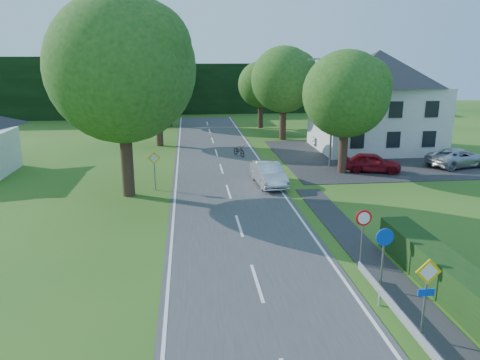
{
  "coord_description": "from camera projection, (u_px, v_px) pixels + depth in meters",
  "views": [
    {
      "loc": [
        -2.37,
        -3.49,
        8.13
      ],
      "look_at": [
        0.17,
        19.17,
        2.05
      ],
      "focal_mm": 35.0,
      "sensor_mm": 36.0,
      "label": 1
    }
  ],
  "objects": [
    {
      "name": "road",
      "position": [
        235.0,
        213.0,
        24.9
      ],
      "size": [
        7.0,
        80.0,
        0.04
      ],
      "primitive_type": "cube",
      "color": "#3C3C3F",
      "rests_on": "ground"
    },
    {
      "name": "parking_pad",
      "position": [
        363.0,
        157.0,
        38.67
      ],
      "size": [
        14.0,
        16.0,
        0.04
      ],
      "primitive_type": "cube",
      "color": "#262629",
      "rests_on": "ground"
    },
    {
      "name": "line_edge_left",
      "position": [
        174.0,
        215.0,
        24.54
      ],
      "size": [
        0.12,
        80.0,
        0.01
      ],
      "primitive_type": "cube",
      "color": "white",
      "rests_on": "road"
    },
    {
      "name": "line_edge_right",
      "position": [
        295.0,
        210.0,
        25.24
      ],
      "size": [
        0.12,
        80.0,
        0.01
      ],
      "primitive_type": "cube",
      "color": "white",
      "rests_on": "road"
    },
    {
      "name": "line_centre",
      "position": [
        235.0,
        212.0,
        24.89
      ],
      "size": [
        0.12,
        80.0,
        0.01
      ],
      "primitive_type": null,
      "color": "white",
      "rests_on": "road"
    },
    {
      "name": "tree_main",
      "position": [
        123.0,
        97.0,
        26.6
      ],
      "size": [
        9.4,
        9.4,
        11.64
      ],
      "primitive_type": null,
      "color": "#1D4B16",
      "rests_on": "ground"
    },
    {
      "name": "tree_left_far",
      "position": [
        158.0,
        99.0,
        42.47
      ],
      "size": [
        7.0,
        7.0,
        8.58
      ],
      "primitive_type": null,
      "color": "#1D4B16",
      "rests_on": "ground"
    },
    {
      "name": "tree_right_far",
      "position": [
        283.0,
        93.0,
        45.61
      ],
      "size": [
        7.4,
        7.4,
        9.09
      ],
      "primitive_type": null,
      "color": "#1D4B16",
      "rests_on": "ground"
    },
    {
      "name": "tree_left_back",
      "position": [
        168.0,
        92.0,
        54.11
      ],
      "size": [
        6.6,
        6.6,
        8.07
      ],
      "primitive_type": null,
      "color": "#1D4B16",
      "rests_on": "ground"
    },
    {
      "name": "tree_right_back",
      "position": [
        261.0,
        95.0,
        53.38
      ],
      "size": [
        6.2,
        6.2,
        7.56
      ],
      "primitive_type": null,
      "color": "#1D4B16",
      "rests_on": "ground"
    },
    {
      "name": "tree_right_mid",
      "position": [
        345.0,
        113.0,
        32.39
      ],
      "size": [
        7.0,
        7.0,
        8.58
      ],
      "primitive_type": null,
      "color": "#1D4B16",
      "rests_on": "ground"
    },
    {
      "name": "treeline_right",
      "position": [
        257.0,
        88.0,
        69.03
      ],
      "size": [
        30.0,
        5.0,
        7.0
      ],
      "primitive_type": "cube",
      "color": "black",
      "rests_on": "ground"
    },
    {
      "name": "house_white",
      "position": [
        376.0,
        100.0,
        40.64
      ],
      "size": [
        10.6,
        8.4,
        8.6
      ],
      "color": "silver",
      "rests_on": "ground"
    },
    {
      "name": "streetlight",
      "position": [
        331.0,
        107.0,
        34.22
      ],
      "size": [
        2.03,
        0.18,
        8.0
      ],
      "color": "slate",
      "rests_on": "ground"
    },
    {
      "name": "sign_priority_right",
      "position": [
        427.0,
        284.0,
        13.36
      ],
      "size": [
        0.78,
        0.09,
        2.59
      ],
      "color": "slate",
      "rests_on": "ground"
    },
    {
      "name": "sign_roundabout",
      "position": [
        384.0,
        247.0,
        16.27
      ],
      "size": [
        0.64,
        0.08,
        2.37
      ],
      "color": "slate",
      "rests_on": "ground"
    },
    {
      "name": "sign_speed_limit",
      "position": [
        363.0,
        225.0,
        18.16
      ],
      "size": [
        0.64,
        0.11,
        2.37
      ],
      "color": "slate",
      "rests_on": "ground"
    },
    {
      "name": "sign_priority_left",
      "position": [
        154.0,
        163.0,
        28.76
      ],
      "size": [
        0.78,
        0.09,
        2.44
      ],
      "color": "slate",
      "rests_on": "ground"
    },
    {
      "name": "moving_car",
      "position": [
        268.0,
        174.0,
        30.07
      ],
      "size": [
        1.89,
        4.56,
        1.47
      ],
      "primitive_type": "imported",
      "rotation": [
        0.0,
        0.0,
        0.08
      ],
      "color": "silver",
      "rests_on": "road"
    },
    {
      "name": "motorcycle",
      "position": [
        239.0,
        150.0,
        38.83
      ],
      "size": [
        1.25,
        1.85,
        0.92
      ],
      "primitive_type": "imported",
      "rotation": [
        0.0,
        0.0,
        0.4
      ],
      "color": "black",
      "rests_on": "road"
    },
    {
      "name": "parked_car_red",
      "position": [
        372.0,
        162.0,
        33.47
      ],
      "size": [
        4.32,
        2.74,
        1.37
      ],
      "primitive_type": "imported",
      "rotation": [
        0.0,
        0.0,
        1.27
      ],
      "color": "maroon",
      "rests_on": "parking_pad"
    },
    {
      "name": "parked_car_silver_a",
      "position": [
        336.0,
        140.0,
        42.21
      ],
      "size": [
        4.3,
        2.07,
        1.36
      ],
      "primitive_type": "imported",
      "rotation": [
        0.0,
        0.0,
        1.41
      ],
      "color": "#AAAAAF",
      "rests_on": "parking_pad"
    },
    {
      "name": "parked_car_silver_b",
      "position": [
        459.0,
        157.0,
        35.06
      ],
      "size": [
        5.41,
        3.54,
        1.38
      ],
      "primitive_type": "imported",
      "rotation": [
        0.0,
        0.0,
        1.84
      ],
      "color": "silver",
      "rests_on": "parking_pad"
    },
    {
      "name": "parasol",
      "position": [
        360.0,
        142.0,
        40.17
      ],
      "size": [
        2.16,
        2.2,
        1.78
      ],
      "primitive_type": "imported",
      "rotation": [
        0.0,
        0.0,
        -0.12
      ],
      "color": "red",
      "rests_on": "parking_pad"
    }
  ]
}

